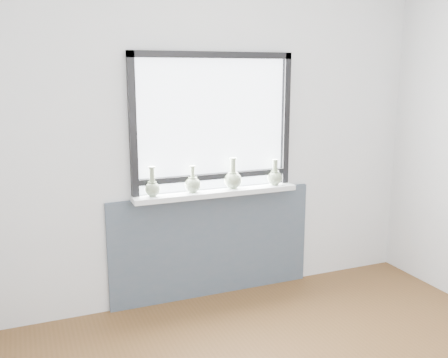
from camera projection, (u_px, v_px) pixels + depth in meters
name	position (u px, v px, depth m)	size (l,w,h in m)	color
back_wall	(211.00, 137.00, 3.89)	(3.60, 0.02, 2.60)	silver
apron_panel	(213.00, 244.00, 4.05)	(1.70, 0.03, 0.86)	#474F5D
windowsill	(216.00, 193.00, 3.89)	(1.32, 0.18, 0.04)	silver
window	(213.00, 120.00, 3.83)	(1.30, 0.06, 1.05)	black
vase_a	(152.00, 187.00, 3.68)	(0.12, 0.12, 0.22)	gray
vase_b	(193.00, 184.00, 3.80)	(0.13, 0.13, 0.21)	gray
vase_c	(233.00, 179.00, 3.93)	(0.14, 0.14, 0.24)	gray
vase_d	(275.00, 177.00, 4.05)	(0.12, 0.12, 0.21)	gray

